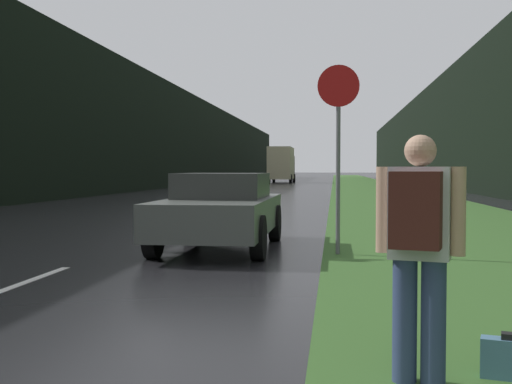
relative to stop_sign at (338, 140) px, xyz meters
name	(u,v)px	position (x,y,z in m)	size (l,w,h in m)	color
grass_verge	(378,191)	(2.76, 31.38, -1.86)	(6.00, 240.00, 0.02)	#386028
lane_stripe_b	(13,286)	(-3.83, -3.28, -1.87)	(0.12, 3.00, 0.01)	silver
lane_stripe_c	(167,231)	(-3.83, 3.72, -1.87)	(0.12, 3.00, 0.01)	silver
lane_stripe_d	(221,211)	(-3.83, 10.72, -1.87)	(0.12, 3.00, 0.01)	silver
lane_stripe_e	(249,201)	(-3.83, 17.72, -1.87)	(0.12, 3.00, 0.01)	silver
lane_stripe_f	(265,195)	(-3.83, 24.72, -1.87)	(0.12, 3.00, 0.01)	silver
treeline_far_side	(172,138)	(-13.42, 41.38, 2.14)	(2.00, 140.00, 8.03)	black
treeline_near_side	(448,133)	(8.76, 41.38, 2.36)	(2.00, 140.00, 8.45)	black
stop_sign	(338,140)	(0.00, 0.00, 0.00)	(0.67, 0.07, 3.07)	slate
hitchhiker_with_backpack	(419,243)	(0.47, -6.30, -0.94)	(0.54, 0.47, 1.61)	navy
car_passing_near	(221,209)	(-2.04, 0.69, -1.18)	(1.85, 4.42, 1.32)	#4C514C
delivery_truck	(282,164)	(-5.63, 57.53, 0.08)	(2.53, 8.50, 3.72)	#6E684F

